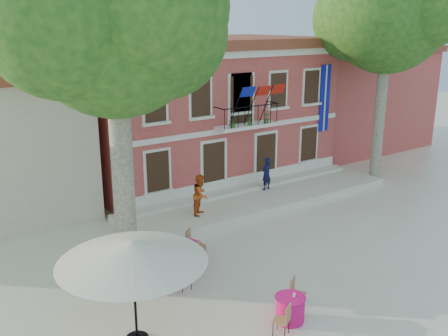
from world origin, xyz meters
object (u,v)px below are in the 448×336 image
at_px(plane_tree_east, 388,15).
at_px(cafe_table_0, 172,268).
at_px(pedestrian_navy, 266,174).
at_px(cafe_table_3, 185,251).
at_px(plane_tree_west, 114,25).
at_px(cafe_table_1, 290,308).
at_px(pedestrian_orange, 201,195).
at_px(patio_umbrella, 132,252).

distance_m(plane_tree_east, cafe_table_0, 17.08).
xyz_separation_m(pedestrian_navy, cafe_table_3, (-6.97, -4.01, -0.68)).
bearing_deg(cafe_table_3, plane_tree_east, 11.36).
height_order(plane_tree_west, cafe_table_1, plane_tree_west).
height_order(plane_tree_west, plane_tree_east, plane_tree_east).
xyz_separation_m(plane_tree_east, pedestrian_orange, (-11.02, 0.30, -7.41)).
xyz_separation_m(plane_tree_east, pedestrian_navy, (-6.60, 1.28, -7.49)).
distance_m(pedestrian_navy, cafe_table_1, 10.91).
bearing_deg(pedestrian_navy, plane_tree_west, 11.49).
distance_m(plane_tree_west, cafe_table_3, 8.08).
distance_m(plane_tree_east, pedestrian_navy, 10.07).
bearing_deg(pedestrian_orange, pedestrian_navy, -27.44).
bearing_deg(plane_tree_west, pedestrian_orange, 31.58).
bearing_deg(cafe_table_1, patio_umbrella, 157.48).
bearing_deg(patio_umbrella, cafe_table_3, 43.45).
bearing_deg(plane_tree_east, cafe_table_0, -166.20).
bearing_deg(patio_umbrella, plane_tree_east, 19.25).
height_order(pedestrian_navy, cafe_table_3, pedestrian_navy).
height_order(plane_tree_west, cafe_table_3, plane_tree_west).
distance_m(pedestrian_orange, cafe_table_1, 8.15).
bearing_deg(cafe_table_0, pedestrian_navy, 31.39).
bearing_deg(patio_umbrella, pedestrian_orange, 46.41).
height_order(pedestrian_orange, cafe_table_3, pedestrian_orange).
xyz_separation_m(plane_tree_west, cafe_table_0, (1.12, -1.01, -7.80)).
xyz_separation_m(plane_tree_west, pedestrian_orange, (4.66, 2.87, -7.03)).
bearing_deg(pedestrian_orange, cafe_table_0, -172.44).
height_order(pedestrian_navy, pedestrian_orange, pedestrian_orange).
distance_m(plane_tree_west, plane_tree_east, 15.90).
distance_m(plane_tree_east, cafe_table_1, 17.07).
relative_size(pedestrian_orange, cafe_table_0, 0.95).
bearing_deg(cafe_table_0, cafe_table_3, 40.54).
bearing_deg(cafe_table_3, cafe_table_0, -139.46).
relative_size(pedestrian_orange, cafe_table_3, 0.96).
height_order(pedestrian_orange, cafe_table_0, pedestrian_orange).
height_order(cafe_table_0, cafe_table_3, same).
distance_m(cafe_table_0, cafe_table_3, 1.31).
bearing_deg(pedestrian_orange, patio_umbrella, -173.60).
height_order(pedestrian_navy, cafe_table_0, pedestrian_navy).
relative_size(plane_tree_east, cafe_table_1, 6.20).
bearing_deg(cafe_table_0, patio_umbrella, -135.42).
bearing_deg(plane_tree_west, cafe_table_0, -42.00).
bearing_deg(patio_umbrella, pedestrian_navy, 34.85).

